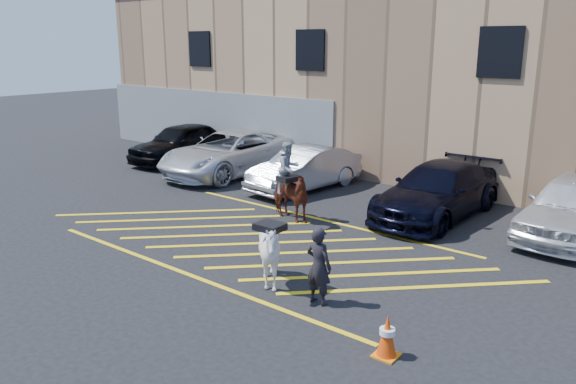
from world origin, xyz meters
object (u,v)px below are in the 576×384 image
Objects in this scene: car_silver_sedan at (305,169)px; mounted_bay at (289,189)px; car_white_pickup at (230,153)px; car_blue_suv at (437,191)px; saddled_white at (270,253)px; handler at (319,266)px; car_white_suv at (574,207)px; traffic_cone at (387,336)px; car_black_suv at (181,143)px.

mounted_bay reaches higher than car_silver_sedan.
car_white_pickup is 8.44m from car_blue_suv.
handler is at bearing 0.46° from saddled_white.
handler is at bearing -108.45° from car_white_suv.
saddled_white is 2.01× the size of traffic_cone.
saddled_white is at bearing -116.26° from car_white_suv.
car_black_suv reaches higher than handler.
car_black_suv is 1.09× the size of car_silver_sedan.
saddled_white is at bearing -35.81° from car_black_suv.
car_white_suv is 3.08× the size of handler.
traffic_cone is at bearing -93.07° from car_white_suv.
car_white_pickup is at bearing -174.73° from car_silver_sedan.
car_silver_sedan is (3.60, -0.05, -0.09)m from car_white_pickup.
car_silver_sedan is 4.84m from car_blue_suv.
car_white_pickup is at bearing 139.07° from saddled_white.
handler is 0.68× the size of mounted_bay.
saddled_white is at bearing 165.06° from traffic_cone.
mounted_bay is at bearing 141.25° from traffic_cone.
car_blue_suv is 8.00m from traffic_cone.
mounted_bay is (-6.59, -3.48, 0.10)m from car_white_suv.
car_blue_suv is 6.73m from saddled_white.
handler is (5.47, -6.75, 0.05)m from car_silver_sedan.
car_black_suv is 15.15m from car_white_suv.
handler is at bearing 156.44° from traffic_cone.
saddled_white is at bearing -93.41° from car_blue_suv.
car_white_suv is at bearing 1.87° from car_white_pickup.
car_white_pickup reaches higher than saddled_white.
car_white_suv is (11.92, 0.41, -0.01)m from car_white_pickup.
car_black_suv is at bearing 150.64° from traffic_cone.
car_white_suv reaches higher than car_blue_suv.
saddled_white is at bearing -55.93° from mounted_bay.
handler is at bearing -44.93° from car_silver_sedan.
car_white_suv is 2.11× the size of mounted_bay.
car_black_suv is 16.38m from traffic_cone.
car_white_pickup reaches higher than car_white_suv.
car_white_pickup reaches higher than car_black_suv.
car_white_pickup reaches higher than car_blue_suv.
car_blue_suv reaches higher than traffic_cone.
car_black_suv is at bearing -176.73° from car_white_suv.
handler reaches higher than saddled_white.
mounted_bay reaches higher than car_white_suv.
car_black_suv reaches higher than car_blue_suv.
saddled_white reaches higher than car_silver_sedan.
car_white_pickup is 1.12× the size of car_blue_suv.
car_silver_sedan is at bearing 134.35° from traffic_cone.
handler is at bearing -36.95° from car_white_pickup.
saddled_white is (-4.06, -7.22, -0.07)m from car_white_suv.
traffic_cone is at bearing 157.94° from handler.
car_silver_sedan is 0.93× the size of car_white_suv.
car_silver_sedan is at bearing -49.50° from handler.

